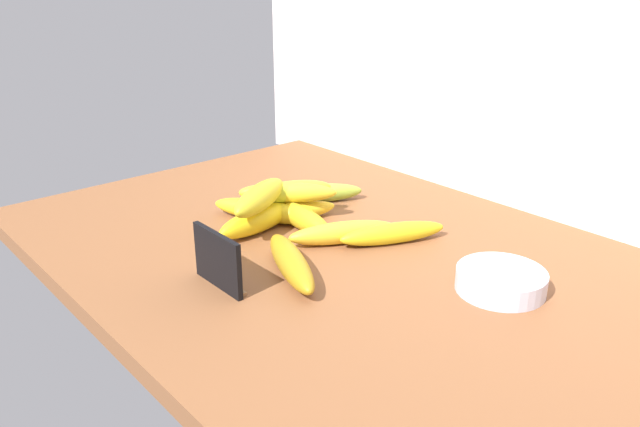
{
  "coord_description": "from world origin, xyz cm",
  "views": [
    {
      "loc": [
        69.45,
        -62.9,
        46.76
      ],
      "look_at": [
        -3.46,
        0.43,
        8.0
      ],
      "focal_mm": 35.79,
      "sensor_mm": 36.0,
      "label": 1
    }
  ],
  "objects": [
    {
      "name": "back_wall",
      "position": [
        0.0,
        39.0,
        35.0
      ],
      "size": [
        130.0,
        2.0,
        70.0
      ],
      "primitive_type": "cube",
      "color": "silver",
      "rests_on": "ground"
    },
    {
      "name": "banana_8",
      "position": [
        -9.79,
        1.7,
        4.97
      ],
      "size": [
        16.25,
        5.37,
        3.94
      ],
      "primitive_type": "ellipsoid",
      "rotation": [
        0.0,
        0.0,
        6.19
      ],
      "color": "gold",
      "rests_on": "counter_top"
    },
    {
      "name": "banana_0",
      "position": [
        4.83,
        9.09,
        4.73
      ],
      "size": [
        10.5,
        18.29,
        3.46
      ],
      "primitive_type": "ellipsoid",
      "rotation": [
        0.0,
        0.0,
        4.3
      ],
      "color": "yellow",
      "rests_on": "counter_top"
    },
    {
      "name": "banana_9",
      "position": [
        -14.47,
        2.97,
        8.22
      ],
      "size": [
        9.19,
        15.72,
        3.77
      ],
      "primitive_type": "ellipsoid",
      "rotation": [
        0.0,
        0.0,
        1.19
      ],
      "color": "gold",
      "rests_on": "banana_4"
    },
    {
      "name": "fruit_bowl",
      "position": [
        25.96,
        8.67,
        4.53
      ],
      "size": [
        12.63,
        12.63,
        3.07
      ],
      "primitive_type": "cylinder",
      "color": "silver",
      "rests_on": "counter_top"
    },
    {
      "name": "banana_4",
      "position": [
        -13.46,
        2.36,
        4.66
      ],
      "size": [
        8.04,
        17.15,
        3.33
      ],
      "primitive_type": "ellipsoid",
      "rotation": [
        0.0,
        0.0,
        1.28
      ],
      "color": "yellow",
      "rests_on": "counter_top"
    },
    {
      "name": "banana_7",
      "position": [
        -13.55,
        -4.98,
        5.15
      ],
      "size": [
        6.31,
        16.96,
        4.3
      ],
      "primitive_type": "ellipsoid",
      "rotation": [
        0.0,
        0.0,
        4.84
      ],
      "color": "yellow",
      "rests_on": "counter_top"
    },
    {
      "name": "chalkboard_sign",
      "position": [
        -1.15,
        -20.67,
        6.86
      ],
      "size": [
        11.0,
        1.8,
        8.4
      ],
      "color": "black",
      "rests_on": "counter_top"
    },
    {
      "name": "banana_3",
      "position": [
        -17.65,
        12.41,
        4.79
      ],
      "size": [
        11.74,
        16.45,
        3.57
      ],
      "primitive_type": "ellipsoid",
      "rotation": [
        0.0,
        0.0,
        4.18
      ],
      "color": "#92AD35",
      "rests_on": "counter_top"
    },
    {
      "name": "banana_10",
      "position": [
        -14.49,
        2.4,
        8.14
      ],
      "size": [
        14.14,
        15.53,
        3.62
      ],
      "primitive_type": "ellipsoid",
      "rotation": [
        0.0,
        0.0,
        0.86
      ],
      "color": "yellow",
      "rests_on": "banana_4"
    },
    {
      "name": "banana_5",
      "position": [
        2.81,
        -10.69,
        5.04
      ],
      "size": [
        19.46,
        11.32,
        4.08
      ],
      "primitive_type": "ellipsoid",
      "rotation": [
        0.0,
        0.0,
        2.74
      ],
      "color": "#B08519",
      "rests_on": "counter_top"
    },
    {
      "name": "banana_11",
      "position": [
        -12.84,
        -4.8,
        9.48
      ],
      "size": [
        11.56,
        16.61,
        4.37
      ],
      "primitive_type": "ellipsoid",
      "rotation": [
        0.0,
        0.0,
        5.2
      ],
      "color": "gold",
      "rests_on": "banana_7"
    },
    {
      "name": "banana_2",
      "position": [
        -16.78,
        -1.27,
        4.92
      ],
      "size": [
        19.57,
        12.33,
        3.85
      ],
      "primitive_type": "ellipsoid",
      "rotation": [
        0.0,
        0.0,
        0.46
      ],
      "color": "yellow",
      "rests_on": "counter_top"
    },
    {
      "name": "counter_top",
      "position": [
        0.0,
        0.0,
        1.5
      ],
      "size": [
        110.0,
        76.0,
        3.0
      ],
      "primitive_type": "cube",
      "color": "brown",
      "rests_on": "ground"
    },
    {
      "name": "banana_1",
      "position": [
        -16.94,
        3.23,
        5.14
      ],
      "size": [
        6.55,
        16.77,
        4.29
      ],
      "primitive_type": "ellipsoid",
      "rotation": [
        0.0,
        0.0,
        1.43
      ],
      "color": "#B39C19",
      "rests_on": "counter_top"
    },
    {
      "name": "banana_6",
      "position": [
        -0.57,
        2.9,
        4.84
      ],
      "size": [
        11.22,
        18.15,
        3.69
      ],
      "primitive_type": "ellipsoid",
      "rotation": [
        0.0,
        0.0,
        1.13
      ],
      "color": "yellow",
      "rests_on": "counter_top"
    }
  ]
}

